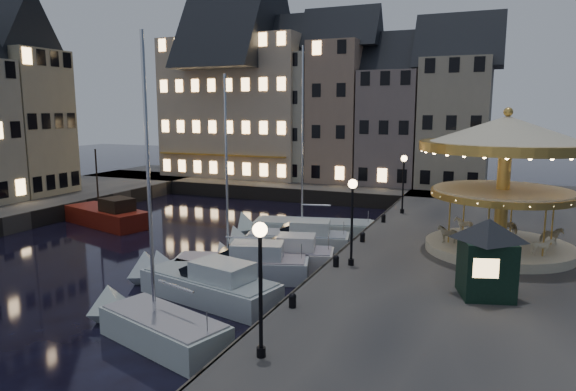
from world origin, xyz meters
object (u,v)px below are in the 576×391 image
at_px(streetlamp_c, 403,176).
at_px(red_fishing_boat, 108,217).
at_px(bollard_a, 292,300).
at_px(motorboat_c, 234,266).
at_px(motorboat_d, 277,258).
at_px(motorboat_e, 291,241).
at_px(streetlamp_a, 260,270).
at_px(bollard_c, 363,237).
at_px(motorboat_a, 155,327).
at_px(streetlamp_b, 352,210).
at_px(bollard_b, 336,260).
at_px(motorboat_b, 203,285).
at_px(motorboat_f, 305,229).
at_px(ticket_kiosk, 488,244).
at_px(bollard_d, 383,218).
at_px(carousel, 505,158).

height_order(streetlamp_c, red_fishing_boat, red_fishing_boat).
xyz_separation_m(bollard_a, motorboat_c, (-5.48, 5.41, -0.93)).
relative_size(motorboat_d, motorboat_e, 0.87).
bearing_deg(streetlamp_a, bollard_c, 92.37).
relative_size(bollard_a, motorboat_d, 0.09).
height_order(motorboat_c, motorboat_d, motorboat_c).
bearing_deg(motorboat_a, bollard_a, 23.35).
relative_size(bollard_c, motorboat_a, 0.05).
xyz_separation_m(streetlamp_b, bollard_b, (-0.60, -0.50, -2.41)).
bearing_deg(motorboat_d, bollard_a, -62.43).
distance_m(motorboat_b, motorboat_d, 5.53).
bearing_deg(bollard_b, motorboat_f, 118.31).
xyz_separation_m(bollard_a, ticket_kiosk, (6.67, 4.08, 1.84)).
height_order(streetlamp_c, bollard_b, streetlamp_c).
relative_size(streetlamp_b, bollard_d, 7.32).
height_order(streetlamp_c, bollard_a, streetlamp_c).
relative_size(bollard_a, red_fishing_boat, 0.07).
height_order(bollard_b, motorboat_c, motorboat_c).
bearing_deg(carousel, streetlamp_b, -141.41).
height_order(streetlamp_b, carousel, carousel).
xyz_separation_m(motorboat_d, motorboat_f, (-1.13, 7.35, -0.11)).
xyz_separation_m(bollard_a, motorboat_b, (-5.49, 2.45, -0.96)).
bearing_deg(streetlamp_a, motorboat_e, 109.03).
bearing_deg(carousel, bollard_d, 146.17).
height_order(bollard_c, bollard_d, same).
bearing_deg(motorboat_b, motorboat_a, -81.38).
xyz_separation_m(streetlamp_b, bollard_d, (-0.60, 10.00, -2.41)).
bearing_deg(streetlamp_b, bollard_c, 97.59).
bearing_deg(bollard_a, carousel, 57.53).
relative_size(bollard_b, motorboat_d, 0.09).
bearing_deg(motorboat_c, carousel, 24.72).
xyz_separation_m(bollard_d, red_fishing_boat, (-20.16, -3.39, -0.90)).
height_order(streetlamp_b, bollard_b, streetlamp_b).
xyz_separation_m(streetlamp_c, bollard_d, (-0.60, -3.50, -2.41)).
xyz_separation_m(streetlamp_c, motorboat_d, (-4.67, -11.70, -3.38)).
relative_size(bollard_a, bollard_d, 1.00).
height_order(bollard_c, motorboat_d, motorboat_d).
relative_size(bollard_b, carousel, 0.07).
relative_size(motorboat_a, motorboat_e, 1.47).
distance_m(streetlamp_c, motorboat_f, 8.04).
relative_size(streetlamp_c, red_fishing_boat, 0.53).
height_order(motorboat_d, carousel, carousel).
xyz_separation_m(motorboat_a, ticket_kiosk, (11.48, 6.16, 2.90)).
relative_size(streetlamp_b, motorboat_f, 0.34).
xyz_separation_m(bollard_b, bollard_c, (0.00, 5.00, 0.00)).
xyz_separation_m(streetlamp_a, motorboat_e, (-5.36, 15.53, -3.38)).
relative_size(motorboat_e, carousel, 0.86).
distance_m(motorboat_f, carousel, 14.15).
distance_m(streetlamp_b, motorboat_d, 6.04).
height_order(streetlamp_a, carousel, carousel).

